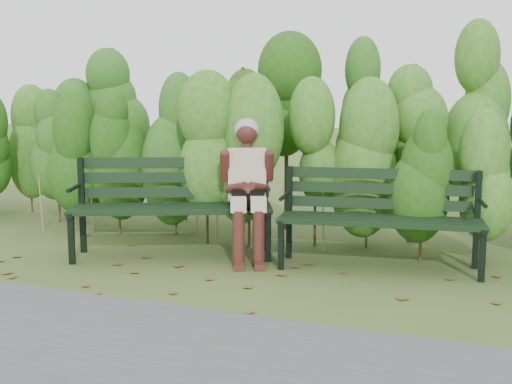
% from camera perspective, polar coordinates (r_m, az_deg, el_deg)
% --- Properties ---
extents(ground, '(80.00, 80.00, 0.00)m').
position_cam_1_polar(ground, '(5.56, -1.30, -8.15)').
color(ground, '#3C5525').
extents(footpath, '(60.00, 2.50, 0.01)m').
position_cam_1_polar(footpath, '(3.74, -14.66, -16.65)').
color(footpath, '#474749').
rests_on(footpath, ground).
extents(hedge_band, '(11.04, 1.67, 2.42)m').
position_cam_1_polar(hedge_band, '(7.11, 4.36, 5.66)').
color(hedge_band, '#47381E').
rests_on(hedge_band, ground).
extents(leaf_litter, '(6.03, 2.19, 0.01)m').
position_cam_1_polar(leaf_litter, '(5.44, -1.11, -8.48)').
color(leaf_litter, brown).
rests_on(leaf_litter, ground).
extents(bench_left, '(2.15, 1.43, 1.03)m').
position_cam_1_polar(bench_left, '(6.36, -7.91, -0.58)').
color(bench_left, black).
rests_on(bench_left, ground).
extents(bench_right, '(1.98, 0.88, 0.96)m').
position_cam_1_polar(bench_right, '(5.94, 11.71, -1.68)').
color(bench_right, black).
rests_on(bench_right, ground).
extents(seated_woman, '(0.67, 0.88, 1.44)m').
position_cam_1_polar(seated_woman, '(6.10, -0.83, 1.17)').
color(seated_woman, beige).
rests_on(seated_woman, ground).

